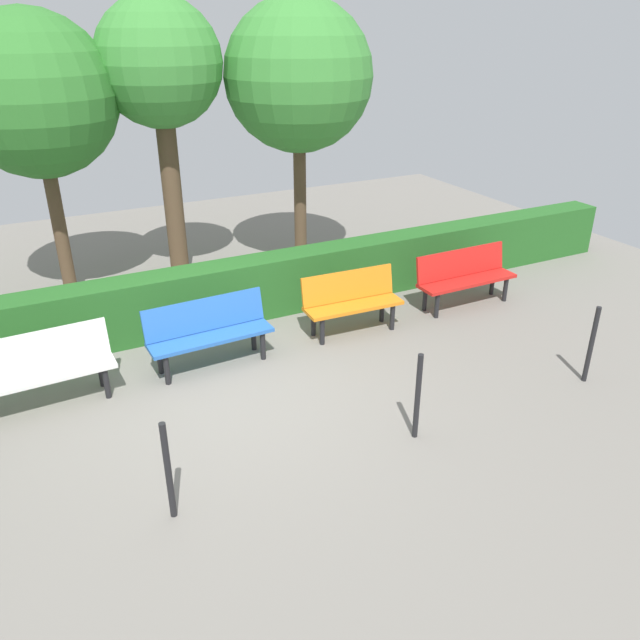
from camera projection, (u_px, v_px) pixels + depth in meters
ground_plane at (240, 395)px, 7.42m from camera, size 17.60×17.60×0.00m
bench_red at (465, 275)px, 9.60m from camera, size 1.64×0.47×0.86m
bench_orange at (351, 300)px, 8.77m from camera, size 1.42×0.52×0.86m
bench_blue at (209, 330)px, 7.90m from camera, size 1.60×0.53×0.86m
bench_white at (37, 368)px, 7.04m from camera, size 1.67×0.53×0.86m
hedge_row at (251, 288)px, 9.23m from camera, size 13.60×0.51×0.89m
tree_near at (298, 77)px, 9.96m from camera, size 2.40×2.40×4.42m
tree_mid at (159, 68)px, 9.29m from camera, size 1.90×1.90×4.41m
tree_far at (35, 96)px, 8.86m from camera, size 2.33×2.33×4.23m
railing_post_near at (591, 345)px, 7.50m from camera, size 0.06×0.06×1.00m
railing_post_mid at (418, 397)px, 6.47m from camera, size 0.06×0.06×1.00m
railing_post_far at (168, 471)px, 5.40m from camera, size 0.06×0.06×1.00m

